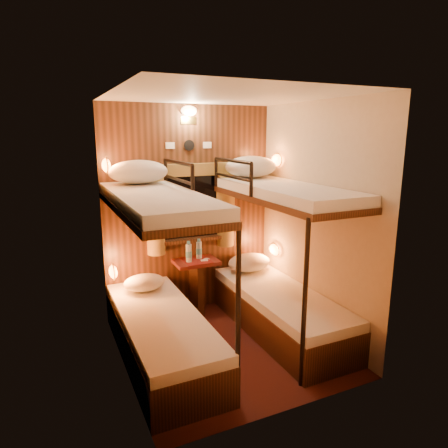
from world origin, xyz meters
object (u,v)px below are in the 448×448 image
table (196,280)px  bottle_left (189,253)px  bunk_left (160,303)px  bottle_right (199,250)px  bunk_right (280,282)px

table → bottle_left: bottle_left is taller
bunk_left → bottle_right: 1.11m
bunk_left → bunk_right: bearing=0.0°
bunk_left → bunk_right: 1.30m
bottle_right → bunk_right: bearing=-54.6°
bottle_left → bunk_right: bearing=-45.4°
table → bottle_left: 0.36m
bunk_left → bottle_left: 0.96m
bunk_left → bottle_right: bunk_left is taller
bunk_right → table: bunk_right is taller
bunk_left → bottle_left: (0.55, 0.76, 0.20)m
table → bottle_right: (0.06, 0.05, 0.34)m
bunk_left → table: bunk_left is taller
bunk_left → bottle_left: bearing=53.9°
bunk_left → bottle_right: bearing=49.7°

